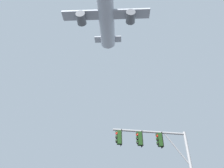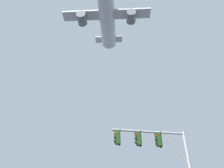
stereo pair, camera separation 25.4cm
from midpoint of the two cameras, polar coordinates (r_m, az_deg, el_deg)
The scene contains 2 objects.
signal_pole_near at distance 15.00m, azimuth 12.96°, elevation -17.44°, with size 5.24×0.75×6.56m.
airplane at distance 57.56m, azimuth -1.42°, elevation 19.00°, with size 22.71×29.40×8.00m.
Camera 2 is at (-0.09, -6.03, 1.23)m, focal length 34.04 mm.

